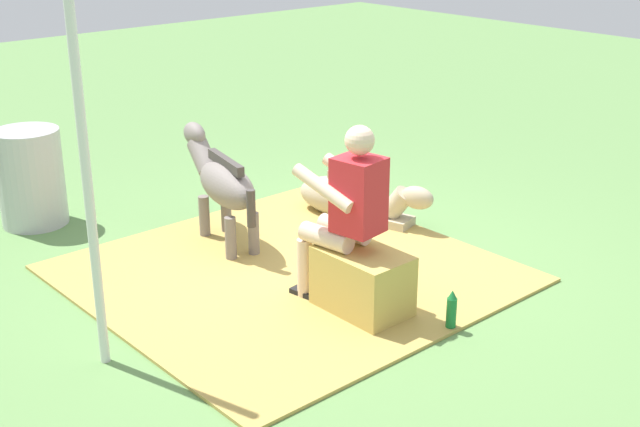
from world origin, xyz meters
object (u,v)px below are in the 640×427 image
at_px(pony_lying, 352,198).
at_px(tent_pole_left, 88,194).
at_px(soda_bottle, 451,311).
at_px(hay_bale, 362,282).
at_px(pony_standing, 222,182).
at_px(person_seated, 345,208).
at_px(water_barrel, 31,177).

relative_size(pony_lying, tent_pole_left, 0.61).
height_order(soda_bottle, tent_pole_left, tent_pole_left).
distance_m(hay_bale, tent_pole_left, 1.98).
bearing_deg(pony_standing, hay_bale, 179.61).
bearing_deg(pony_lying, person_seated, 134.68).
xyz_separation_m(person_seated, soda_bottle, (-0.74, -0.28, -0.59)).
height_order(pony_standing, tent_pole_left, tent_pole_left).
bearing_deg(person_seated, pony_lying, -45.32).
distance_m(person_seated, pony_standing, 1.51).
bearing_deg(person_seated, pony_standing, -1.04).
relative_size(hay_bale, water_barrel, 0.76).
bearing_deg(hay_bale, tent_pole_left, 70.49).
bearing_deg(pony_lying, tent_pole_left, 105.16).
bearing_deg(tent_pole_left, pony_standing, -57.55).
bearing_deg(soda_bottle, pony_standing, 6.49).
height_order(hay_bale, pony_lying, hay_bale).
bearing_deg(person_seated, tent_pole_left, 75.44).
bearing_deg(hay_bale, pony_standing, -0.39).
bearing_deg(hay_bale, water_barrel, 17.37).
relative_size(person_seated, pony_standing, 1.01).
height_order(person_seated, soda_bottle, person_seated).
xyz_separation_m(water_barrel, tent_pole_left, (-2.55, 0.69, 0.69)).
height_order(hay_bale, tent_pole_left, tent_pole_left).
bearing_deg(soda_bottle, hay_bale, 24.57).
distance_m(hay_bale, pony_lying, 1.83).
xyz_separation_m(person_seated, pony_standing, (1.50, -0.03, -0.20)).
bearing_deg(tent_pole_left, water_barrel, -15.07).
distance_m(hay_bale, person_seated, 0.53).
height_order(person_seated, water_barrel, person_seated).
xyz_separation_m(hay_bale, soda_bottle, (-0.58, -0.27, -0.09)).
bearing_deg(soda_bottle, water_barrel, 18.54).
distance_m(pony_standing, water_barrel, 1.79).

